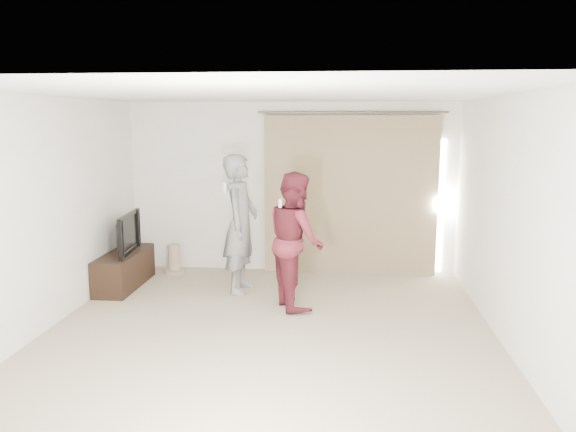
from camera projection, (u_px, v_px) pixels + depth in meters
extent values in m
plane|color=tan|center=(267.00, 337.00, 6.14)|extent=(5.50, 5.50, 0.00)
cube|color=white|center=(291.00, 188.00, 8.61)|extent=(5.00, 0.04, 2.60)
cube|color=white|center=(41.00, 216.00, 6.16)|extent=(0.04, 5.50, 2.60)
cube|color=white|center=(61.00, 218.00, 6.57)|extent=(0.02, 0.08, 0.12)
cube|color=white|center=(1.00, 333.00, 5.45)|extent=(0.02, 0.08, 0.12)
cube|color=white|center=(266.00, 94.00, 5.69)|extent=(5.00, 5.50, 0.01)
cube|color=tan|center=(350.00, 196.00, 8.47)|extent=(2.60, 0.10, 2.40)
cylinder|color=brown|center=(352.00, 112.00, 8.25)|extent=(2.80, 0.03, 0.03)
cube|color=white|center=(441.00, 207.00, 8.40)|extent=(0.08, 0.04, 2.00)
cube|color=black|center=(124.00, 270.00, 7.92)|extent=(0.44, 1.28, 0.49)
imported|color=black|center=(122.00, 233.00, 7.83)|extent=(0.23, 0.98, 0.56)
cylinder|color=tan|center=(174.00, 271.00, 8.66)|extent=(0.33, 0.33, 0.06)
cylinder|color=tan|center=(174.00, 257.00, 8.62)|extent=(0.19, 0.19, 0.39)
imported|color=slate|center=(241.00, 224.00, 7.61)|extent=(0.52, 0.73, 1.89)
cube|color=white|center=(225.00, 188.00, 7.45)|extent=(0.04, 0.04, 0.14)
cube|color=white|center=(229.00, 195.00, 7.68)|extent=(0.05, 0.05, 0.09)
imported|color=maroon|center=(296.00, 240.00, 7.01)|extent=(0.92, 1.02, 1.71)
cube|color=white|center=(280.00, 205.00, 6.85)|extent=(0.04, 0.04, 0.14)
cube|color=white|center=(282.00, 211.00, 7.09)|extent=(0.05, 0.05, 0.09)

